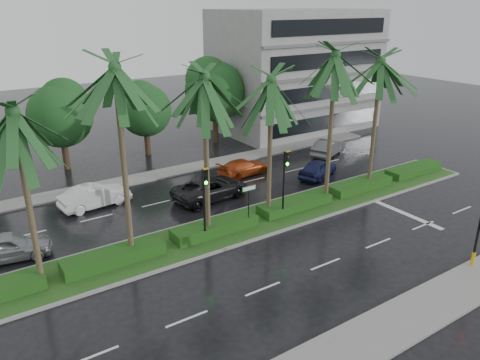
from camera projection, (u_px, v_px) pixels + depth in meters
ground at (267, 228)px, 27.84m from camera, size 120.00×120.00×0.00m
near_sidewalk at (411, 316)px, 19.90m from camera, size 40.00×2.40×0.12m
far_sidewalk at (176, 171)px, 37.14m from camera, size 40.00×2.00×0.12m
median at (257, 220)px, 28.59m from camera, size 36.00×4.00×0.15m
hedge at (257, 215)px, 28.46m from camera, size 35.20×1.40×0.60m
lane_markings at (310, 218)px, 29.09m from camera, size 34.00×13.06×0.01m
palm_row at (240, 85)px, 25.01m from camera, size 26.30×4.20×10.48m
signal_median_left at (205, 194)px, 24.93m from camera, size 0.34×0.42×4.36m
signal_median_right at (285, 174)px, 27.80m from camera, size 0.34×0.42×4.36m
street_sign at (249, 196)px, 26.94m from camera, size 0.95×0.09×2.60m
bg_trees at (173, 97)px, 41.22m from camera, size 32.93×5.61×8.10m
building at (295, 70)px, 48.56m from camera, size 16.00×10.00×12.00m
car_silver at (7, 247)px, 24.15m from camera, size 2.56×4.62×1.49m
car_white at (95, 196)px, 30.49m from camera, size 2.06×4.70×1.50m
car_darkgrey at (211, 188)px, 31.77m from camera, size 3.08×5.68×1.51m
car_red at (243, 167)px, 36.20m from camera, size 2.12×4.44×1.25m
car_blue at (318, 168)px, 35.76m from camera, size 2.99×4.38×1.38m
car_grey at (328, 147)px, 40.91m from camera, size 3.14×4.58×1.43m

